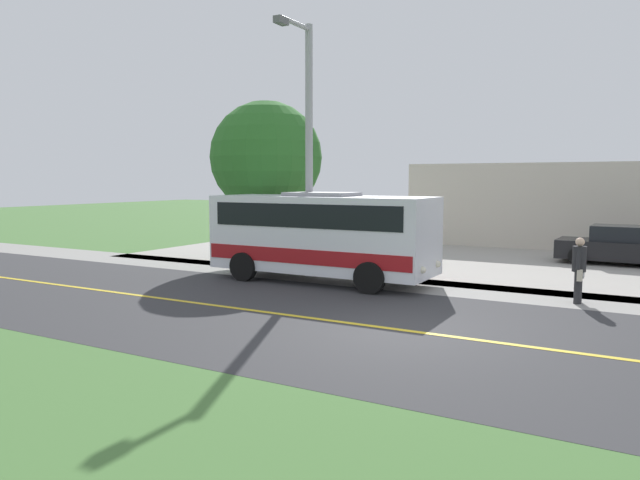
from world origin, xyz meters
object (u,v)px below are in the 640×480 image
shuttle_bus_front (322,232)px  pedestrian_with_bags (579,268)px  street_light_pole (307,140)px  tree_curbside (266,158)px  commercial_building (626,204)px  parked_car_near (623,246)px

shuttle_bus_front → pedestrian_with_bags: shuttle_bus_front is taller
street_light_pole → tree_curbside: (-2.52, -3.30, -0.41)m
shuttle_bus_front → commercial_building: bearing=155.2°
parked_car_near → tree_curbside: tree_curbside is taller
street_light_pole → parked_car_near: (-8.19, 8.78, -3.71)m
pedestrian_with_bags → commercial_building: size_ratio=0.09×
pedestrian_with_bags → commercial_building: (-16.62, 0.49, 1.05)m
pedestrian_with_bags → parked_car_near: size_ratio=0.38×
pedestrian_with_bags → parked_car_near: 8.33m
shuttle_bus_front → street_light_pole: bearing=-117.5°
parked_car_near → commercial_building: bearing=-178.6°
street_light_pole → parked_car_near: 12.57m
shuttle_bus_front → tree_curbside: 5.58m
parked_car_near → tree_curbside: size_ratio=0.73×
pedestrian_with_bags → tree_curbside: tree_curbside is taller
shuttle_bus_front → street_light_pole: street_light_pole is taller
street_light_pole → commercial_building: size_ratio=0.42×
pedestrian_with_bags → tree_curbside: (-2.62, -11.39, 3.08)m
shuttle_bus_front → pedestrian_with_bags: 7.36m
parked_car_near → tree_curbside: 13.75m
street_light_pole → parked_car_near: street_light_pole is taller
shuttle_bus_front → parked_car_near: 11.78m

